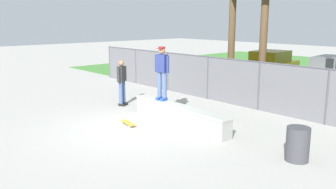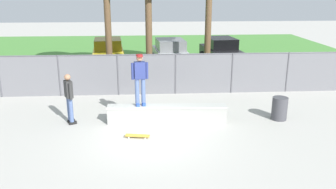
% 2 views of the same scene
% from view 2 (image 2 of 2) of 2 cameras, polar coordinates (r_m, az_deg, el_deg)
% --- Properties ---
extents(ground_plane, '(80.00, 80.00, 0.00)m').
position_cam_2_polar(ground_plane, '(11.43, -3.18, -7.20)').
color(ground_plane, '#ADAAA3').
extents(grass_strip, '(30.13, 20.00, 0.02)m').
position_cam_2_polar(grass_strip, '(26.12, -3.58, 6.68)').
color(grass_strip, '#478438').
rests_on(grass_strip, ground).
extents(concrete_ledge, '(4.29, 0.67, 0.65)m').
position_cam_2_polar(concrete_ledge, '(12.63, -0.17, -3.18)').
color(concrete_ledge, '#999993').
rests_on(concrete_ledge, ground).
extents(skateboarder, '(0.59, 0.34, 1.84)m').
position_cam_2_polar(skateboarder, '(12.29, -4.59, 2.80)').
color(skateboarder, '#2647A5').
rests_on(skateboarder, concrete_ledge).
extents(skateboard, '(0.82, 0.34, 0.09)m').
position_cam_2_polar(skateboard, '(11.51, -4.99, -6.68)').
color(skateboard, gold).
rests_on(skateboard, ground).
extents(chainlink_fence, '(18.20, 0.07, 1.86)m').
position_cam_2_polar(chainlink_fence, '(15.83, -3.45, 3.56)').
color(chainlink_fence, '#4C4C51').
rests_on(chainlink_fence, ground).
extents(car_yellow, '(2.32, 4.35, 1.66)m').
position_cam_2_polar(car_yellow, '(22.13, -9.67, 6.78)').
color(car_yellow, gold).
rests_on(car_yellow, ground).
extents(car_silver, '(2.32, 4.35, 1.66)m').
position_cam_2_polar(car_silver, '(21.54, 0.44, 6.74)').
color(car_silver, '#B7BABF').
rests_on(car_silver, ground).
extents(car_black, '(2.32, 4.35, 1.66)m').
position_cam_2_polar(car_black, '(22.48, 8.64, 6.98)').
color(car_black, black).
rests_on(car_black, ground).
extents(bystander, '(0.40, 0.55, 1.82)m').
position_cam_2_polar(bystander, '(12.80, -15.76, -0.33)').
color(bystander, black).
rests_on(bystander, ground).
extents(trash_bin, '(0.56, 0.56, 0.85)m').
position_cam_2_polar(trash_bin, '(13.53, 17.65, -2.17)').
color(trash_bin, '#3F3F44').
rests_on(trash_bin, ground).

